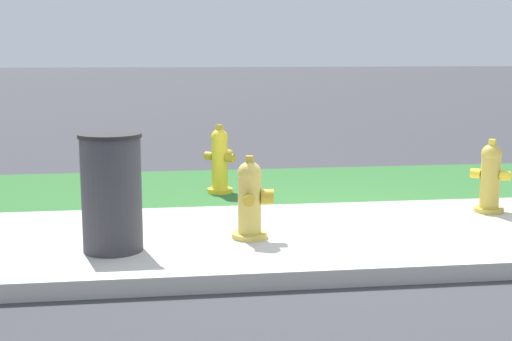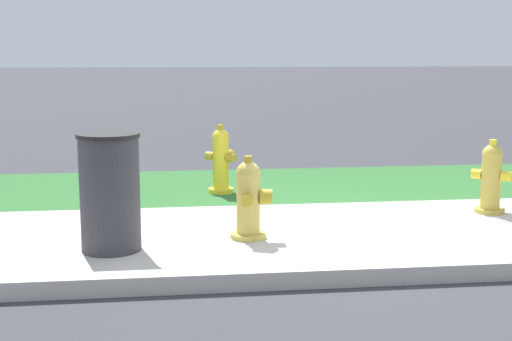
{
  "view_description": "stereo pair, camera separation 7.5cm",
  "coord_description": "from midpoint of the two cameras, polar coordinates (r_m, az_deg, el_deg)",
  "views": [
    {
      "loc": [
        -1.49,
        -5.56,
        1.5
      ],
      "look_at": [
        -0.61,
        0.88,
        0.4
      ],
      "focal_mm": 50.0,
      "sensor_mm": 36.0,
      "label": 1
    },
    {
      "loc": [
        -1.42,
        -5.57,
        1.5
      ],
      "look_at": [
        -0.61,
        0.88,
        0.4
      ],
      "focal_mm": 50.0,
      "sensor_mm": 36.0,
      "label": 2
    }
  ],
  "objects": [
    {
      "name": "ground_plane",
      "position": [
        5.94,
        7.3,
        -5.09
      ],
      "size": [
        120.0,
        120.0,
        0.0
      ],
      "primitive_type": "plane",
      "color": "#38383D"
    },
    {
      "name": "sidewalk_pavement",
      "position": [
        5.94,
        7.3,
        -5.04
      ],
      "size": [
        18.0,
        2.32,
        0.01
      ],
      "primitive_type": "cube",
      "color": "#BCB7AD",
      "rests_on": "ground"
    },
    {
      "name": "grass_verge",
      "position": [
        8.07,
        3.37,
        -1.09
      ],
      "size": [
        18.0,
        2.15,
        0.01
      ],
      "primitive_type": "cube",
      "color": "#2D662D",
      "rests_on": "ground"
    },
    {
      "name": "street_curb",
      "position": [
        4.78,
        11.03,
        -8.08
      ],
      "size": [
        18.0,
        0.16,
        0.12
      ],
      "primitive_type": "cube",
      "color": "#BCB7AD",
      "rests_on": "ground"
    },
    {
      "name": "fire_hydrant_by_grass_verge",
      "position": [
        6.94,
        18.61,
        -0.6
      ],
      "size": [
        0.34,
        0.33,
        0.69
      ],
      "rotation": [
        0.0,
        0.0,
        5.61
      ],
      "color": "gold",
      "rests_on": "ground"
    },
    {
      "name": "fire_hydrant_mid_block",
      "position": [
        5.68,
        -0.18,
        -2.37
      ],
      "size": [
        0.35,
        0.38,
        0.68
      ],
      "rotation": [
        0.0,
        0.0,
        4.54
      ],
      "color": "gold",
      "rests_on": "ground"
    },
    {
      "name": "fire_hydrant_across_street",
      "position": [
        7.54,
        -2.52,
        0.82
      ],
      "size": [
        0.33,
        0.33,
        0.73
      ],
      "rotation": [
        0.0,
        0.0,
        5.61
      ],
      "color": "yellow",
      "rests_on": "ground"
    },
    {
      "name": "trash_bin",
      "position": [
        5.41,
        -11.22,
        -1.76
      ],
      "size": [
        0.47,
        0.47,
        0.9
      ],
      "color": "#333338",
      "rests_on": "ground"
    }
  ]
}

